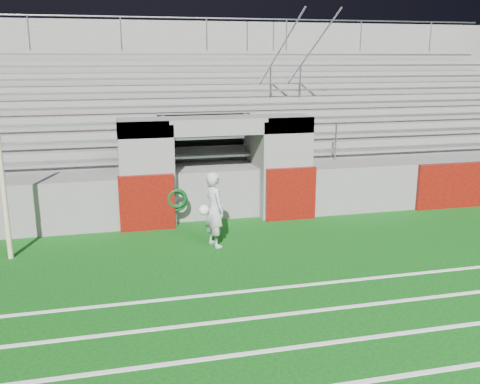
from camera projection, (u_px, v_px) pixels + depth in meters
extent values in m
plane|color=#0B460E|center=(252.00, 269.00, 10.49)|extent=(90.00, 90.00, 0.00)
cylinder|color=beige|center=(3.00, 184.00, 10.66)|extent=(0.11, 0.11, 3.16)
cube|color=white|center=(305.00, 346.00, 7.67)|extent=(28.00, 0.09, 0.01)
cube|color=white|center=(284.00, 314.00, 8.61)|extent=(28.00, 0.09, 0.01)
cube|color=white|center=(266.00, 289.00, 9.55)|extent=(28.00, 0.09, 0.01)
cube|color=slate|center=(144.00, 172.00, 13.06)|extent=(1.20, 1.00, 2.60)
cube|color=slate|center=(284.00, 165.00, 13.89)|extent=(1.20, 1.00, 2.60)
cube|color=black|center=(205.00, 159.00, 15.09)|extent=(2.60, 0.20, 2.50)
cube|color=slate|center=(168.00, 168.00, 13.79)|extent=(0.10, 2.20, 2.50)
cube|color=slate|center=(254.00, 164.00, 14.31)|extent=(0.10, 2.20, 2.50)
cube|color=slate|center=(216.00, 125.00, 13.20)|extent=(4.80, 1.00, 0.40)
cube|color=slate|center=(193.00, 150.00, 17.14)|extent=(26.00, 8.00, 0.20)
cube|color=slate|center=(194.00, 169.00, 17.29)|extent=(26.00, 8.00, 1.05)
cube|color=#520B07|center=(147.00, 203.00, 12.69)|extent=(1.30, 0.15, 1.35)
cube|color=#520B07|center=(291.00, 194.00, 13.52)|extent=(1.30, 0.15, 1.35)
cube|color=#520B07|center=(454.00, 186.00, 14.61)|extent=(2.20, 0.15, 1.25)
cube|color=gray|center=(210.00, 156.00, 14.30)|extent=(23.00, 0.28, 0.06)
cube|color=slate|center=(204.00, 152.00, 15.11)|extent=(24.00, 0.75, 0.38)
cube|color=gray|center=(205.00, 138.00, 14.92)|extent=(23.00, 0.28, 0.06)
cube|color=slate|center=(200.00, 141.00, 15.77)|extent=(24.00, 0.75, 0.76)
cube|color=gray|center=(200.00, 121.00, 15.53)|extent=(23.00, 0.28, 0.06)
cube|color=slate|center=(196.00, 131.00, 16.43)|extent=(24.00, 0.75, 1.14)
cube|color=gray|center=(196.00, 106.00, 16.14)|extent=(23.00, 0.28, 0.06)
cube|color=slate|center=(192.00, 122.00, 17.09)|extent=(24.00, 0.75, 1.52)
cube|color=gray|center=(192.00, 92.00, 16.76)|extent=(23.00, 0.28, 0.06)
cube|color=slate|center=(188.00, 114.00, 17.75)|extent=(24.00, 0.75, 1.90)
cube|color=gray|center=(188.00, 78.00, 17.37)|extent=(23.00, 0.28, 0.06)
cube|color=slate|center=(185.00, 106.00, 18.41)|extent=(24.00, 0.75, 2.28)
cube|color=gray|center=(184.00, 66.00, 17.99)|extent=(23.00, 0.28, 0.06)
cube|color=slate|center=(182.00, 99.00, 19.07)|extent=(24.00, 0.75, 2.66)
cube|color=gray|center=(181.00, 54.00, 18.60)|extent=(23.00, 0.28, 0.06)
cube|color=slate|center=(179.00, 96.00, 19.69)|extent=(26.00, 0.60, 5.29)
cylinder|color=#A5A8AD|center=(302.00, 144.00, 14.55)|extent=(0.05, 0.05, 1.00)
cylinder|color=#A5A8AD|center=(270.00, 82.00, 17.00)|extent=(0.05, 0.05, 1.00)
cylinder|color=#A5A8AD|center=(247.00, 36.00, 19.46)|extent=(0.05, 0.05, 1.00)
cylinder|color=#A5A8AD|center=(271.00, 66.00, 16.88)|extent=(0.05, 6.02, 3.08)
cylinder|color=#A5A8AD|center=(336.00, 142.00, 14.78)|extent=(0.05, 0.05, 1.00)
cylinder|color=#A5A8AD|center=(300.00, 82.00, 17.23)|extent=(0.05, 0.05, 1.00)
cylinder|color=#A5A8AD|center=(273.00, 36.00, 19.69)|extent=(0.05, 0.05, 1.00)
cylinder|color=#A5A8AD|center=(301.00, 66.00, 17.11)|extent=(0.05, 6.02, 3.08)
cylinder|color=#A5A8AD|center=(29.00, 32.00, 17.73)|extent=(0.05, 0.05, 1.10)
cylinder|color=#A5A8AD|center=(121.00, 33.00, 18.41)|extent=(0.05, 0.05, 1.10)
cylinder|color=#A5A8AD|center=(207.00, 34.00, 19.10)|extent=(0.05, 0.05, 1.10)
cylinder|color=#A5A8AD|center=(286.00, 35.00, 19.79)|extent=(0.05, 0.05, 1.10)
cylinder|color=#A5A8AD|center=(361.00, 36.00, 20.48)|extent=(0.05, 0.05, 1.10)
cylinder|color=#A5A8AD|center=(430.00, 36.00, 21.17)|extent=(0.05, 0.05, 1.10)
cylinder|color=#A5A8AD|center=(178.00, 17.00, 18.74)|extent=(24.00, 0.05, 0.05)
imported|color=#B2B8BC|center=(214.00, 209.00, 11.58)|extent=(0.57, 0.70, 1.66)
sphere|color=white|center=(204.00, 210.00, 11.43)|extent=(0.23, 0.23, 0.23)
torus|color=#0C3E1B|center=(177.00, 201.00, 12.86)|extent=(0.54, 0.10, 0.54)
torus|color=#0C3C16|center=(177.00, 199.00, 12.79)|extent=(0.49, 0.09, 0.49)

